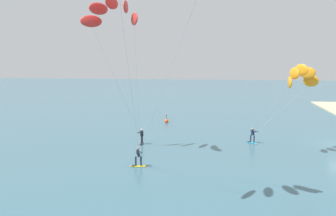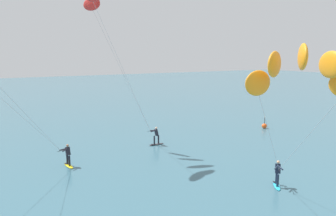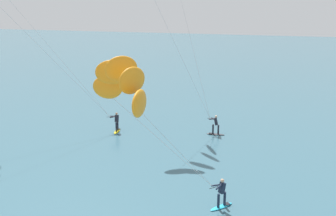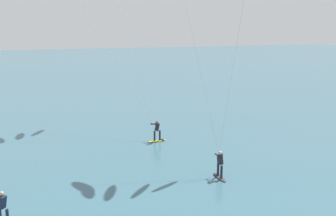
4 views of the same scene
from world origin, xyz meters
name	(u,v)px [view 2 (image 2 of 4)]	position (x,y,z in m)	size (l,w,h in m)	color
kitesurfer_mid_water	(300,78)	(-4.05, 5.51, 7.15)	(6.46, 6.62, 8.59)	#23ADD1
marker_buoy	(264,126)	(10.75, 20.52, 0.30)	(0.56, 0.56, 1.38)	#EA5119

